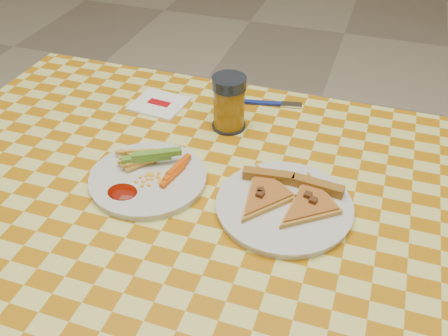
{
  "coord_description": "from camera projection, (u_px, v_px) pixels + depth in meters",
  "views": [
    {
      "loc": [
        0.25,
        -0.65,
        1.38
      ],
      "look_at": [
        0.0,
        0.07,
        0.78
      ],
      "focal_mm": 40.0,
      "sensor_mm": 36.0,
      "label": 1
    }
  ],
  "objects": [
    {
      "name": "plate_right",
      "position": [
        284.0,
        207.0,
        0.9
      ],
      "size": [
        0.32,
        0.32,
        0.01
      ],
      "primitive_type": "cylinder",
      "rotation": [
        0.0,
        0.0,
        0.41
      ],
      "color": "silver",
      "rests_on": "table"
    },
    {
      "name": "table",
      "position": [
        210.0,
        226.0,
        0.98
      ],
      "size": [
        1.28,
        0.88,
        0.76
      ],
      "color": "silver",
      "rests_on": "ground"
    },
    {
      "name": "plate_left",
      "position": [
        148.0,
        179.0,
        0.97
      ],
      "size": [
        0.29,
        0.29,
        0.01
      ],
      "primitive_type": "cylinder",
      "rotation": [
        0.0,
        0.0,
        0.43
      ],
      "color": "silver",
      "rests_on": "table"
    },
    {
      "name": "napkin",
      "position": [
        159.0,
        104.0,
        1.19
      ],
      "size": [
        0.13,
        0.12,
        0.01
      ],
      "rotation": [
        0.0,
        0.0,
        -0.09
      ],
      "color": "white",
      "rests_on": "table"
    },
    {
      "name": "fork",
      "position": [
        270.0,
        103.0,
        1.19
      ],
      "size": [
        0.16,
        0.05,
        0.01
      ],
      "rotation": [
        0.0,
        0.0,
        0.19
      ],
      "color": "navy",
      "rests_on": "table"
    },
    {
      "name": "drink_glass",
      "position": [
        229.0,
        103.0,
        1.08
      ],
      "size": [
        0.08,
        0.08,
        0.12
      ],
      "color": "black",
      "rests_on": "table"
    },
    {
      "name": "pizza_slices",
      "position": [
        288.0,
        196.0,
        0.9
      ],
      "size": [
        0.22,
        0.2,
        0.02
      ],
      "color": "gold",
      "rests_on": "plate_right"
    },
    {
      "name": "fries_veggies",
      "position": [
        147.0,
        167.0,
        0.97
      ],
      "size": [
        0.17,
        0.16,
        0.04
      ],
      "color": "gold",
      "rests_on": "plate_left"
    }
  ]
}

